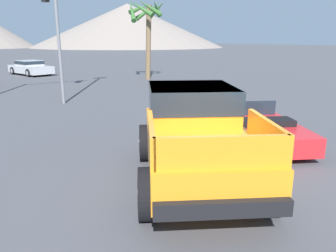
{
  "coord_description": "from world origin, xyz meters",
  "views": [
    {
      "loc": [
        -4.38,
        -4.75,
        2.86
      ],
      "look_at": [
        -0.27,
        1.03,
        0.98
      ],
      "focal_mm": 35.0,
      "sensor_mm": 36.0,
      "label": 1
    }
  ],
  "objects_px": {
    "parked_car_silver": "(30,67)",
    "palm_tree_tall": "(146,19)",
    "orange_pickup_truck": "(195,128)",
    "red_convertible_car": "(255,127)"
  },
  "relations": [
    {
      "from": "orange_pickup_truck",
      "to": "red_convertible_car",
      "type": "distance_m",
      "value": 3.28
    },
    {
      "from": "orange_pickup_truck",
      "to": "red_convertible_car",
      "type": "relative_size",
      "value": 1.09
    },
    {
      "from": "orange_pickup_truck",
      "to": "red_convertible_car",
      "type": "bearing_deg",
      "value": 48.21
    },
    {
      "from": "orange_pickup_truck",
      "to": "palm_tree_tall",
      "type": "height_order",
      "value": "palm_tree_tall"
    },
    {
      "from": "red_convertible_car",
      "to": "palm_tree_tall",
      "type": "xyz_separation_m",
      "value": [
        5.45,
        14.61,
        3.82
      ]
    },
    {
      "from": "red_convertible_car",
      "to": "palm_tree_tall",
      "type": "bearing_deg",
      "value": 99.18
    },
    {
      "from": "orange_pickup_truck",
      "to": "parked_car_silver",
      "type": "bearing_deg",
      "value": 115.55
    },
    {
      "from": "orange_pickup_truck",
      "to": "parked_car_silver",
      "type": "distance_m",
      "value": 24.02
    },
    {
      "from": "palm_tree_tall",
      "to": "red_convertible_car",
      "type": "bearing_deg",
      "value": -110.45
    },
    {
      "from": "parked_car_silver",
      "to": "palm_tree_tall",
      "type": "height_order",
      "value": "palm_tree_tall"
    }
  ]
}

